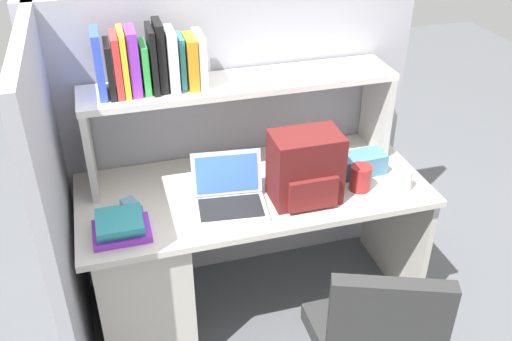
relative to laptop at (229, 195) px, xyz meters
name	(u,v)px	position (x,y,z in m)	size (l,w,h in m)	color
ground_plane	(253,302)	(0.14, 0.11, -0.78)	(8.00, 8.00, 0.00)	#595B60
desk	(175,257)	(-0.25, 0.11, -0.38)	(1.60, 0.70, 0.73)	beige
cubicle_partition_rear	(233,141)	(0.14, 0.49, -0.01)	(1.84, 0.05, 1.55)	#9E9EA8
cubicle_partition_left	(60,215)	(-0.71, 0.06, -0.01)	(0.05, 1.06, 1.55)	#9E9EA8
overhead_hutch	(241,100)	(0.14, 0.31, 0.30)	(1.44, 0.28, 0.45)	beige
reference_books_on_shelf	(149,62)	(-0.26, 0.31, 0.53)	(0.46, 0.19, 0.30)	blue
laptop	(229,195)	(0.00, 0.00, 0.00)	(0.34, 0.29, 0.22)	#B7BABF
backpack	(306,169)	(0.33, -0.04, 0.10)	(0.30, 0.23, 0.32)	#591919
computer_mouse	(131,206)	(-0.42, 0.09, -0.03)	(0.06, 0.10, 0.03)	#7299C6
paper_cup	(404,179)	(0.79, -0.10, 0.00)	(0.08, 0.08, 0.10)	white
tissue_box	(361,163)	(0.67, 0.09, 0.00)	(0.22, 0.12, 0.10)	teal
snack_canister	(361,178)	(0.61, -0.04, 0.01)	(0.10, 0.10, 0.12)	maroon
desk_book_stack	(121,227)	(-0.47, -0.08, -0.01)	(0.23, 0.19, 0.08)	purple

